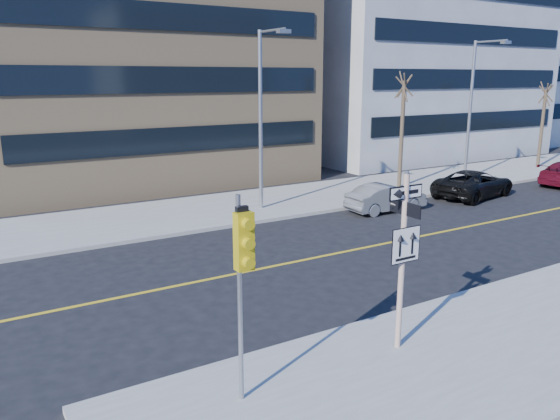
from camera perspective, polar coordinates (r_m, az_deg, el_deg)
ground at (r=14.91m, az=5.45°, el=-10.67°), size 120.00×120.00×0.00m
far_sidewalk at (r=35.27m, az=17.47°, el=3.20°), size 66.00×6.00×0.15m
road_centerline at (r=25.80m, az=21.81°, el=-1.03°), size 40.00×0.14×0.01m
sign_pole at (r=12.25m, az=12.73°, el=-4.23°), size 0.92×0.92×4.06m
traffic_signal at (r=9.70m, az=-3.87°, el=-5.03°), size 0.32×0.45×4.00m
parked_car_b at (r=25.96m, az=11.04°, el=1.27°), size 1.48×3.99×1.30m
parked_car_c at (r=30.27m, az=19.60°, el=2.60°), size 3.25×5.45×1.42m
streetlight_a at (r=24.84m, az=-1.78°, el=10.53°), size 0.55×2.25×8.00m
streetlight_b at (r=33.97m, az=19.63°, el=10.62°), size 0.55×2.25×8.00m
street_tree_west at (r=30.65m, az=12.84°, el=12.25°), size 1.80×1.80×6.35m
street_tree_east at (r=40.91m, az=26.00°, el=10.72°), size 1.80×1.80×5.75m
building_brick at (r=37.37m, az=-16.05°, el=17.62°), size 18.00×18.00×18.00m
building_grey_mid at (r=47.45m, az=11.95°, el=15.10°), size 20.00×16.00×15.00m
building_grey_far at (r=65.30m, az=24.15°, el=14.22°), size 18.00×18.00×16.00m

